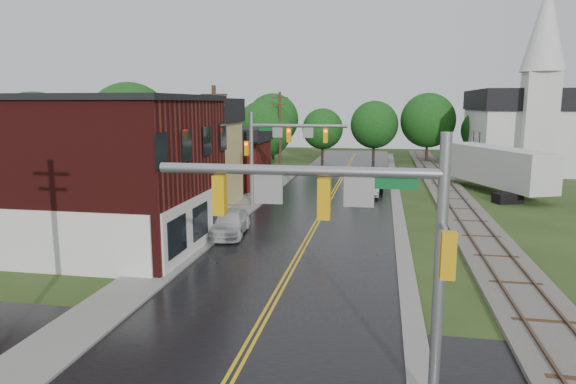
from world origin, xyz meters
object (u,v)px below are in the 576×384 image
(sedan_silver, at_px, (370,187))
(semi_trailer, at_px, (496,166))
(utility_pole_c, at_px, (280,132))
(church, at_px, (521,120))
(tree_left_e, at_px, (265,130))
(tree_left_a, at_px, (38,142))
(traffic_signal_far, at_px, (279,142))
(pickup_white, at_px, (229,223))
(traffic_signal_near, at_px, (354,221))
(tree_left_c, at_px, (205,136))
(utility_pole_b, at_px, (215,151))
(tree_left_b, at_px, (131,127))
(brick_building, at_px, (77,171))
(suv_dark, at_px, (368,182))

(sedan_silver, xyz_separation_m, semi_trailer, (10.80, 3.38, 1.63))
(utility_pole_c, bearing_deg, church, 19.97)
(utility_pole_c, xyz_separation_m, tree_left_e, (-2.05, 1.90, 0.09))
(church, xyz_separation_m, tree_left_a, (-39.85, -31.84, -0.72))
(traffic_signal_far, bearing_deg, pickup_white, -98.75)
(traffic_signal_near, distance_m, tree_left_a, 30.66)
(tree_left_c, height_order, sedan_silver, tree_left_c)
(utility_pole_b, height_order, tree_left_b, tree_left_b)
(traffic_signal_near, relative_size, utility_pole_b, 0.82)
(pickup_white, bearing_deg, traffic_signal_far, 75.37)
(sedan_silver, bearing_deg, tree_left_b, -174.94)
(utility_pole_b, xyz_separation_m, tree_left_c, (-7.05, 17.90, -0.21))
(church, relative_size, utility_pole_b, 2.22)
(church, distance_m, utility_pole_c, 28.54)
(brick_building, bearing_deg, semi_trailer, 39.23)
(pickup_white, bearing_deg, tree_left_c, 106.89)
(utility_pole_b, distance_m, semi_trailer, 25.60)
(tree_left_c, distance_m, tree_left_e, 7.82)
(semi_trailer, bearing_deg, traffic_signal_far, -151.12)
(utility_pole_c, xyz_separation_m, tree_left_a, (-13.05, -22.10, 0.39))
(utility_pole_c, distance_m, tree_left_a, 25.67)
(traffic_signal_near, distance_m, utility_pole_b, 22.49)
(traffic_signal_far, distance_m, tree_left_e, 19.65)
(utility_pole_b, height_order, tree_left_e, utility_pole_b)
(tree_left_c, bearing_deg, sedan_silver, -21.16)
(tree_left_a, bearing_deg, utility_pole_b, 0.45)
(tree_left_c, height_order, suv_dark, tree_left_c)
(church, bearing_deg, utility_pole_b, -130.18)
(traffic_signal_far, distance_m, semi_trailer, 20.18)
(tree_left_e, height_order, pickup_white, tree_left_e)
(tree_left_e, relative_size, pickup_white, 1.67)
(church, relative_size, tree_left_e, 2.45)
(church, bearing_deg, tree_left_b, -150.01)
(church, relative_size, tree_left_b, 2.06)
(tree_left_a, distance_m, sedan_silver, 26.12)
(brick_building, distance_m, church, 50.58)
(church, relative_size, traffic_signal_far, 2.72)
(traffic_signal_near, height_order, tree_left_b, tree_left_b)
(brick_building, xyz_separation_m, church, (32.48, 38.74, 1.68))
(tree_left_b, height_order, semi_trailer, tree_left_b)
(brick_building, height_order, tree_left_b, tree_left_b)
(tree_left_e, xyz_separation_m, pickup_white, (4.05, -27.55, -4.10))
(traffic_signal_near, distance_m, sedan_silver, 31.56)
(church, height_order, sedan_silver, church)
(tree_left_a, xyz_separation_m, tree_left_c, (6.00, 18.00, -0.60))
(tree_left_e, bearing_deg, traffic_signal_near, -74.32)
(church, relative_size, semi_trailer, 1.54)
(traffic_signal_far, height_order, tree_left_c, tree_left_c)
(church, xyz_separation_m, pickup_white, (-24.80, -35.39, -5.12))
(traffic_signal_far, xyz_separation_m, tree_left_c, (-10.38, 12.90, -0.46))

